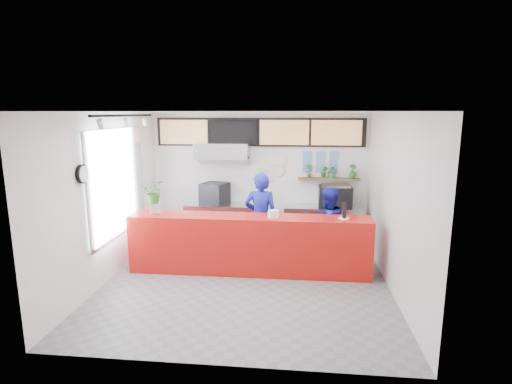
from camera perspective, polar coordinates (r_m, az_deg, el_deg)
The scene contains 46 objects.
floor at distance 7.41m, azimuth -1.35°, elevation -12.51°, with size 5.00×5.00×0.00m, color slate.
ceiling at distance 6.78m, azimuth -1.47°, elevation 11.37°, with size 5.00×5.00×0.00m, color silver.
wall_back at distance 9.39m, azimuth 0.51°, elevation 2.14°, with size 5.00×5.00×0.00m, color white.
wall_left at distance 7.67m, azimuth -20.28°, elevation -0.63°, with size 5.00×5.00×0.00m, color white.
wall_right at distance 7.08m, azimuth 19.09°, elevation -1.48°, with size 5.00×5.00×0.00m, color white.
service_counter at distance 7.58m, azimuth -0.99°, elevation -7.49°, with size 4.50×0.60×1.10m, color #B7130D.
cream_band at distance 9.27m, azimuth 0.52°, elevation 8.86°, with size 5.00×0.02×0.80m, color beige.
prep_bench at distance 9.43m, azimuth -4.53°, elevation -4.39°, with size 1.80×0.60×0.90m, color #B2B5BA.
panini_oven at distance 9.31m, azimuth -5.92°, elevation -0.22°, with size 0.55×0.55×0.49m, color black.
extraction_hood at distance 9.07m, azimuth -4.75°, elevation 5.92°, with size 1.20×0.70×0.35m, color #B2B5BA.
hood_lip at distance 9.09m, azimuth -4.73°, elevation 4.67°, with size 1.20×0.70×0.08m, color #B2B5BA.
right_bench at distance 9.30m, azimuth 9.59°, elevation -4.73°, with size 1.80×0.60×0.90m, color #B2B5BA.
espresso_machine at distance 9.16m, azimuth 11.23°, elevation -0.63°, with size 0.73×0.52×0.47m, color black.
espresso_tray at distance 9.12m, azimuth 11.29°, elevation 0.87°, with size 0.62×0.43×0.06m, color silver.
herb_shelf at distance 9.28m, azimuth 10.34°, elevation 1.85°, with size 1.40×0.18×0.04m, color brown.
menu_board_far_left at distance 9.49m, azimuth -10.25°, elevation 8.44°, with size 1.10×0.10×0.55m, color tan.
menu_board_mid_left at distance 9.23m, azimuth -3.24°, elevation 8.52°, with size 1.10×0.10×0.55m, color black.
menu_board_mid_right at distance 9.12m, azimuth 4.06°, elevation 8.48°, with size 1.10×0.10×0.55m, color tan.
menu_board_far_right at distance 9.16m, azimuth 11.40°, elevation 8.30°, with size 1.10×0.10×0.55m, color tan.
soffit at distance 9.24m, azimuth 0.50°, elevation 8.54°, with size 4.80×0.04×0.65m, color black.
window_pane at distance 7.88m, azimuth -19.24°, elevation 1.23°, with size 0.04×2.20×1.90m, color silver.
window_frame at distance 7.88m, azimuth -19.11°, elevation 1.23°, with size 0.03×2.30×2.00m, color #B2B5BA.
wall_clock_rim at distance 6.77m, azimuth -23.60°, elevation 2.37°, with size 0.30×0.30×0.05m, color black.
wall_clock_face at distance 6.76m, azimuth -23.38°, elevation 2.37°, with size 0.26×0.26×0.02m, color white.
track_rail at distance 7.35m, azimuth -18.21°, elevation 10.35°, with size 0.05×2.40×0.04m, color black.
dec_plate_a at distance 9.31m, azimuth 1.42°, elevation 3.62°, with size 0.24×0.24×0.03m, color silver.
dec_plate_b at distance 9.30m, azimuth 3.26°, elevation 2.98°, with size 0.24×0.24×0.03m, color silver.
dec_plate_c at distance 9.35m, azimuth 1.41°, elevation 1.79°, with size 0.24×0.24×0.03m, color silver.
dec_plate_d at distance 9.27m, azimuth 3.59°, elevation 4.50°, with size 0.24×0.24×0.03m, color silver.
photo_frame_a at distance 9.27m, azimuth 7.32°, elevation 5.05°, with size 0.20×0.02×0.25m, color #598CBF.
photo_frame_b at distance 9.28m, azimuth 9.18°, elevation 5.00°, with size 0.20×0.02×0.25m, color #598CBF.
photo_frame_c at distance 9.30m, azimuth 11.03°, elevation 4.96°, with size 0.20×0.02×0.25m, color #598CBF.
photo_frame_d at distance 9.30m, azimuth 7.28°, elevation 3.52°, with size 0.20×0.02×0.25m, color #598CBF.
photo_frame_e at distance 9.31m, azimuth 9.13°, elevation 3.47°, with size 0.20×0.02×0.25m, color #598CBF.
photo_frame_f at distance 9.33m, azimuth 10.97°, elevation 3.43°, with size 0.20×0.02×0.25m, color #598CBF.
staff_center at distance 7.99m, azimuth 0.70°, elevation -3.72°, with size 0.67×0.44×1.84m, color #151D94.
staff_right at distance 8.00m, azimuth 10.11°, elevation -4.89°, with size 0.76×0.59×1.57m, color #151D94.
herb_a at distance 9.23m, azimuth 7.62°, elevation 3.04°, with size 0.17×0.12×0.33m, color #2F6B25.
herb_b at distance 9.25m, azimuth 9.72°, elevation 2.83°, with size 0.15×0.12×0.28m, color #2F6B25.
herb_c at distance 9.26m, azimuth 10.90°, elevation 2.96°, with size 0.30×0.26×0.33m, color #2F6B25.
herb_d at distance 9.31m, azimuth 13.64°, elevation 2.89°, with size 0.18×0.16×0.33m, color #2F6B25.
glass_vase at distance 7.73m, azimuth -14.23°, elevation -2.28°, with size 0.20×0.20×0.25m, color white.
basil_vase at distance 7.67m, azimuth -14.34°, elevation 0.03°, with size 0.40×0.34×0.44m, color #2F6B25.
napkin_holder at distance 7.28m, azimuth 2.48°, elevation -3.17°, with size 0.17×0.11×0.15m, color white.
white_plate at distance 7.41m, azimuth 12.45°, elevation -3.70°, with size 0.20×0.20×0.01m, color white.
pepper_mill at distance 7.38m, azimuth 12.50°, elevation -2.57°, with size 0.07×0.07×0.29m, color black.
Camera 1 is at (0.86, -6.73, 2.98)m, focal length 28.00 mm.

